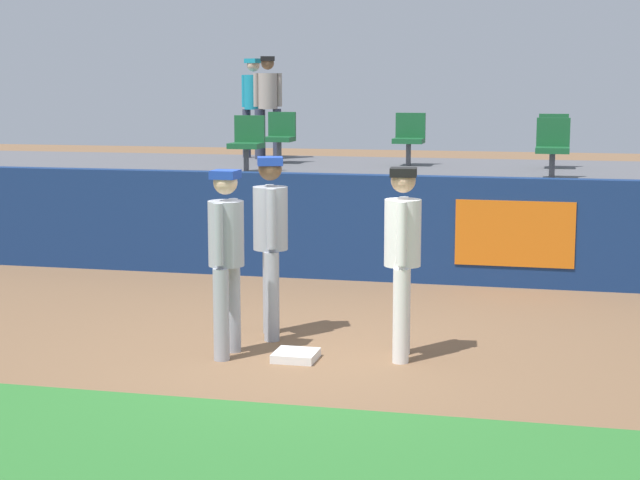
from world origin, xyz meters
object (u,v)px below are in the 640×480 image
Objects in this scene: seat_back_right at (553,138)px; seat_front_right at (553,145)px; player_coach_visitor at (271,234)px; seat_front_left at (247,140)px; player_fielder_home at (403,249)px; spectator_hooded at (254,101)px; seat_back_center at (409,136)px; player_runner_visitor at (226,249)px; first_base at (296,356)px; seat_back_left at (280,134)px; spectator_capped at (268,100)px.

seat_front_right is at bearing -89.49° from seat_back_right.
player_coach_visitor is 5.06m from seat_front_left.
spectator_hooded reaches higher than player_fielder_home.
player_fielder_home is 2.17× the size of seat_back_center.
seat_back_center is (-2.27, 1.80, 0.00)m from seat_front_right.
player_runner_visitor is 6.30m from seat_front_right.
spectator_hooded is at bearing -162.84° from player_runner_visitor.
spectator_hooded is (-2.26, 8.37, 1.24)m from player_runner_visitor.
player_runner_visitor is at bearing 121.95° from spectator_hooded.
seat_front_left is at bearing 111.51° from first_base.
player_fielder_home is 6.14m from seat_front_left.
player_coach_visitor is 6.77m from seat_back_left.
seat_back_left is 1.09m from spectator_capped.
seat_back_center is (0.66, 7.34, 0.71)m from player_runner_visitor.
player_coach_visitor is 2.21× the size of seat_front_right.
seat_front_left is at bearing -157.83° from seat_back_right.
seat_front_left is at bearing -155.25° from player_fielder_home.
seat_back_right reaches higher than player_coach_visitor.
seat_back_center is at bearing 141.62° from seat_front_right.
seat_back_center is (-0.02, 7.33, 1.70)m from first_base.
seat_back_left is 0.48× the size of spectator_hooded.
player_fielder_home is 7.73m from seat_back_left.
player_fielder_home reaches higher than player_runner_visitor.
spectator_capped reaches higher than seat_back_center.
seat_front_right is at bearing 67.80° from first_base.
seat_front_left is 2.98m from spectator_hooded.
player_coach_visitor is 5.49m from seat_front_right.
seat_back_center is at bearing 157.68° from player_coach_visitor.
first_base is 7.52m from seat_back_center.
seat_front_left is at bearing 81.05° from spectator_capped.
seat_back_left is (0.01, 1.80, 0.00)m from seat_front_left.
seat_front_left reaches higher than player_runner_visitor.
seat_back_right is 4.96m from spectator_capped.
seat_back_center reaches higher than first_base.
player_runner_visitor is 8.48m from spectator_capped.
seat_front_left is (-2.18, 5.53, 1.70)m from first_base.
spectator_capped is (-2.60, 0.82, 0.55)m from seat_back_center.
spectator_capped is at bearing 99.52° from seat_front_left.
spectator_hooded is at bearing 109.37° from first_base.
seat_back_left is (-4.43, 1.80, 0.00)m from seat_front_right.
spectator_capped is at bearing 151.73° from seat_front_right.
first_base is 6.18m from seat_front_left.
first_base is 0.48× the size of seat_back_center.
player_runner_visitor is at bearing -74.81° from seat_front_left.
seat_back_left is (-1.70, 6.52, 0.67)m from player_coach_visitor.
spectator_hooded is (-2.94, 8.36, 2.24)m from first_base.
spectator_capped reaches higher than seat_front_right.
player_runner_visitor is at bearing -78.48° from seat_back_left.
seat_back_center is 1.00× the size of seat_back_left.
player_fielder_home is at bearing -100.26° from seat_back_right.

